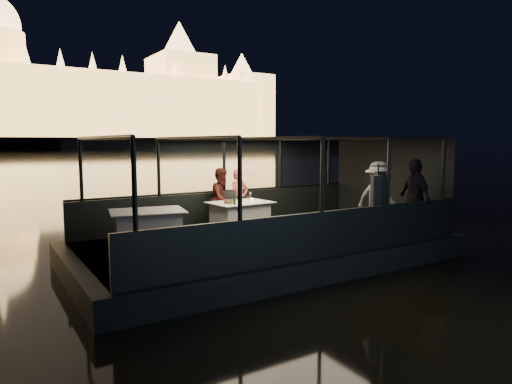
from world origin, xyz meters
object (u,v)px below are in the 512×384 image
wine_bottle (235,198)px  passenger_stripe (379,201)px  person_man_maroon (222,200)px  passenger_dark (414,200)px  chair_port_left (231,212)px  dining_table_aft (148,230)px  coat_stand (377,204)px  person_woman_coral (239,198)px  chair_port_right (246,211)px  dining_table_central (240,217)px

wine_bottle → passenger_stripe: bearing=-31.8°
person_man_maroon → passenger_dark: 4.69m
chair_port_left → wine_bottle: 1.01m
dining_table_aft → passenger_dark: size_ratio=0.82×
coat_stand → wine_bottle: bearing=134.0°
coat_stand → person_woman_coral: coat_stand is taller
chair_port_right → passenger_stripe: bearing=-58.8°
dining_table_central → passenger_dark: size_ratio=0.79×
person_woman_coral → person_man_maroon: 0.49m
chair_port_right → passenger_dark: size_ratio=0.45×
passenger_stripe → wine_bottle: bearing=47.1°
chair_port_left → person_man_maroon: person_man_maroon is taller
passenger_stripe → wine_bottle: size_ratio=5.94×
dining_table_central → coat_stand: 3.31m
coat_stand → wine_bottle: coat_stand is taller
person_woman_coral → passenger_stripe: (2.13, -2.84, 0.10)m
chair_port_left → wine_bottle: size_ratio=3.24×
chair_port_right → person_man_maroon: 0.69m
chair_port_right → passenger_stripe: 3.32m
person_man_maroon → passenger_stripe: (2.62, -2.85, 0.10)m
chair_port_right → wine_bottle: 1.22m
chair_port_right → coat_stand: (1.45, -3.11, 0.45)m
chair_port_left → person_woman_coral: (0.37, 0.24, 0.30)m
chair_port_right → person_man_maroon: (-0.56, 0.28, 0.30)m
dining_table_central → passenger_stripe: (2.51, -2.12, 0.47)m
passenger_dark → wine_bottle: passenger_dark is taller
dining_table_aft → chair_port_right: bearing=15.8°
chair_port_left → chair_port_right: size_ratio=1.19×
passenger_dark → person_woman_coral: bearing=-120.8°
dining_table_central → person_man_maroon: person_man_maroon is taller
dining_table_central → passenger_stripe: passenger_stripe is taller
dining_table_aft → passenger_stripe: 5.27m
person_woman_coral → wine_bottle: size_ratio=5.04×
dining_table_aft → chair_port_right: 3.00m
person_woman_coral → passenger_stripe: size_ratio=0.85×
person_man_maroon → chair_port_right: bearing=-48.6°
dining_table_central → dining_table_aft: size_ratio=0.96×
dining_table_aft → chair_port_left: chair_port_left is taller
person_woman_coral → dining_table_aft: bearing=-166.2°
coat_stand → person_woman_coral: bearing=114.1°
dining_table_central → passenger_dark: passenger_dark is taller
dining_table_central → chair_port_left: (0.01, 0.48, 0.06)m
dining_table_central → chair_port_right: 0.64m
person_woman_coral → person_man_maroon: (-0.49, 0.01, 0.00)m
chair_port_left → person_woman_coral: size_ratio=0.64×
coat_stand → passenger_stripe: bearing=41.2°
dining_table_aft → passenger_stripe: size_ratio=0.85×
dining_table_aft → person_man_maroon: bearing=25.1°
chair_port_left → passenger_dark: passenger_dark is taller
dining_table_aft → coat_stand: bearing=-27.9°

